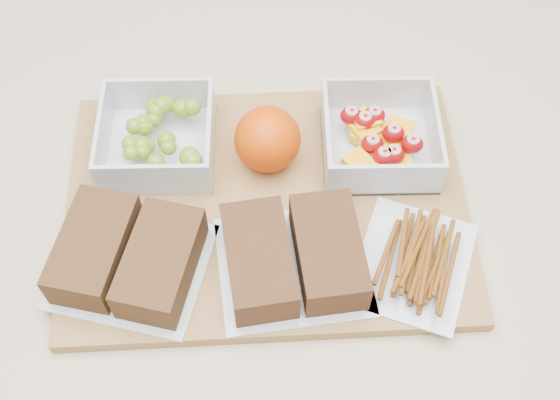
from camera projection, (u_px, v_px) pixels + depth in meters
The scene contains 8 objects.
counter at pixel (268, 371), 1.12m from camera, with size 1.20×0.90×0.90m, color beige.
cutting_board at pixel (267, 205), 0.74m from camera, with size 0.42×0.30×0.02m, color #A47944.
grape_container at pixel (160, 136), 0.76m from camera, with size 0.12×0.12×0.05m.
fruit_container at pixel (379, 139), 0.76m from camera, with size 0.12×0.12×0.05m.
orange at pixel (267, 139), 0.74m from camera, with size 0.07×0.07×0.07m, color #E64705.
sandwich_bag_left at pixel (128, 256), 0.68m from camera, with size 0.17×0.16×0.04m.
sandwich_bag_center at pixel (294, 257), 0.68m from camera, with size 0.16×0.15×0.04m.
pretzel_bag at pixel (415, 258), 0.69m from camera, with size 0.15×0.16×0.03m.
Camera 1 is at (0.01, -0.37, 1.54)m, focal length 45.00 mm.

